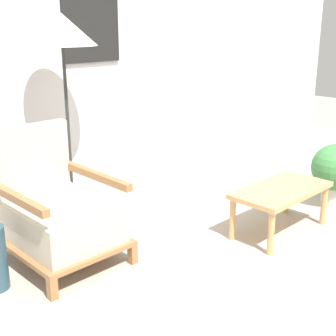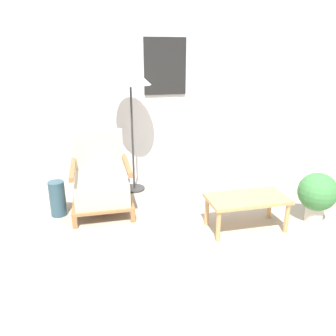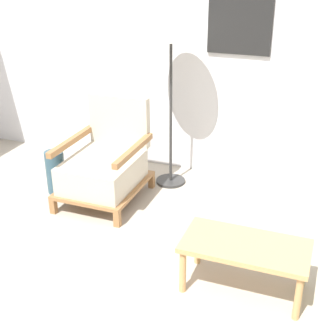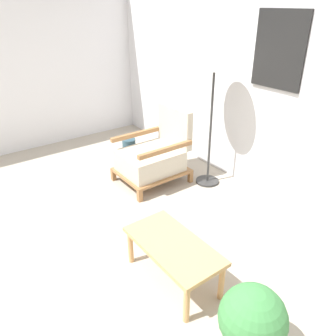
# 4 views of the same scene
# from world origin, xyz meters

# --- Properties ---
(ground_plane) EXTENTS (14.00, 14.00, 0.00)m
(ground_plane) POSITION_xyz_m (0.00, 0.00, 0.00)
(ground_plane) COLOR #A89E8E
(wall_back) EXTENTS (8.00, 0.09, 2.70)m
(wall_back) POSITION_xyz_m (0.00, 2.30, 1.35)
(wall_back) COLOR silver
(wall_back) RESTS_ON ground_plane
(wall_left) EXTENTS (0.06, 8.00, 2.70)m
(wall_left) POSITION_xyz_m (-2.77, 0.50, 1.35)
(wall_left) COLOR silver
(wall_left) RESTS_ON ground_plane
(armchair) EXTENTS (0.65, 0.77, 0.86)m
(armchair) POSITION_xyz_m (-0.84, 1.43, 0.33)
(armchair) COLOR olive
(armchair) RESTS_ON ground_plane
(floor_lamp) EXTENTS (0.50, 0.50, 1.58)m
(floor_lamp) POSITION_xyz_m (-0.41, 1.91, 1.41)
(floor_lamp) COLOR #2D2D2D
(floor_lamp) RESTS_ON ground_plane
(coffee_table) EXTENTS (0.80, 0.41, 0.35)m
(coffee_table) POSITION_xyz_m (0.57, 0.63, 0.30)
(coffee_table) COLOR tan
(coffee_table) RESTS_ON ground_plane
(vase) EXTENTS (0.17, 0.17, 0.40)m
(vase) POSITION_xyz_m (-1.32, 1.37, 0.20)
(vase) COLOR #2D4C5B
(vase) RESTS_ON ground_plane
(potted_plant) EXTENTS (0.40, 0.40, 0.54)m
(potted_plant) POSITION_xyz_m (1.35, 0.60, 0.32)
(potted_plant) COLOR beige
(potted_plant) RESTS_ON ground_plane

